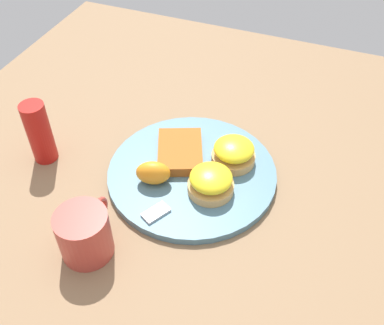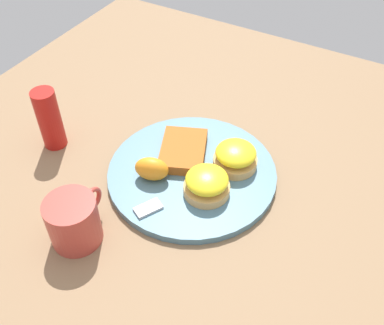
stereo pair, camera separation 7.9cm
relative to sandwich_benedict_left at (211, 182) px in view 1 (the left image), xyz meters
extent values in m
plane|color=#846647|center=(0.03, 0.05, -0.04)|extent=(1.10, 1.10, 0.00)
cylinder|color=slate|center=(0.03, 0.05, -0.03)|extent=(0.30, 0.30, 0.01)
cylinder|color=tan|center=(0.00, 0.00, -0.01)|extent=(0.08, 0.08, 0.02)
ellipsoid|color=yellow|center=(0.00, 0.00, 0.01)|extent=(0.07, 0.07, 0.03)
cylinder|color=tan|center=(0.08, -0.01, -0.01)|extent=(0.08, 0.08, 0.02)
ellipsoid|color=yellow|center=(0.08, -0.01, 0.01)|extent=(0.07, 0.07, 0.03)
cube|color=#AB5920|center=(0.06, 0.08, -0.01)|extent=(0.13, 0.12, 0.02)
ellipsoid|color=orange|center=(-0.02, 0.10, 0.00)|extent=(0.05, 0.07, 0.04)
cube|color=silver|center=(0.04, 0.00, -0.02)|extent=(0.11, 0.07, 0.00)
cube|color=silver|center=(-0.08, 0.07, -0.02)|extent=(0.05, 0.04, 0.00)
cylinder|color=#B23D33|center=(-0.18, 0.14, 0.01)|extent=(0.08, 0.08, 0.08)
torus|color=#B23D33|center=(-0.13, 0.14, 0.01)|extent=(0.04, 0.01, 0.04)
cylinder|color=#B21914|center=(-0.02, 0.32, 0.03)|extent=(0.04, 0.04, 0.12)
camera|label=1|loc=(-0.49, -0.16, 0.56)|focal=42.00mm
camera|label=2|loc=(-0.46, -0.23, 0.56)|focal=42.00mm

